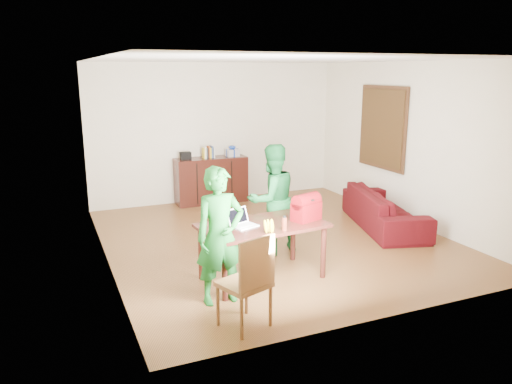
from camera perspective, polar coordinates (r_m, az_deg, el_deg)
name	(u,v)px	position (r m, az deg, el deg)	size (l,w,h in m)	color
room	(272,155)	(7.58, 1.88, 4.30)	(5.20, 5.70, 2.90)	#482812
table	(262,231)	(6.16, 0.73, -4.44)	(1.60, 1.00, 0.71)	black
chair	(245,300)	(5.16, -1.25, -12.25)	(0.57, 0.55, 0.99)	brown
person_near	(220,236)	(5.52, -4.14, -5.03)	(0.57, 0.37, 1.55)	#13581B
person_far	(272,199)	(7.01, 1.84, -0.85)	(0.76, 0.59, 1.57)	#145D27
laptop	(245,223)	(6.02, -1.29, -3.61)	(0.35, 0.29, 0.21)	white
bananas	(269,230)	(5.80, 1.48, -4.39)	(0.17, 0.10, 0.06)	yellow
bottle	(284,223)	(5.88, 3.26, -3.57)	(0.06, 0.06, 0.18)	maroon
red_bag	(306,210)	(6.29, 5.76, -2.03)	(0.36, 0.21, 0.27)	#69070D
sofa	(384,209)	(8.56, 14.47, -1.89)	(2.11, 0.82, 0.62)	#340609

